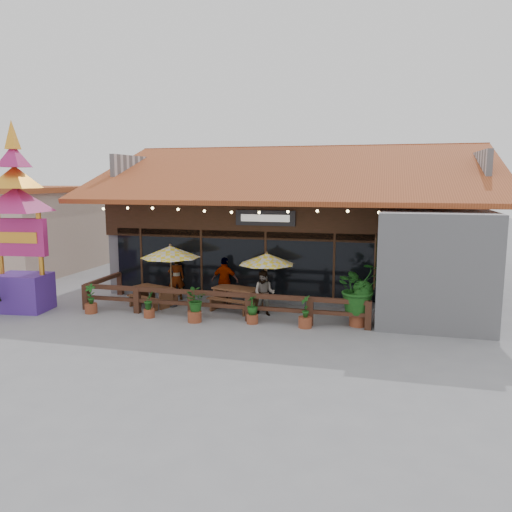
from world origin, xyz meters
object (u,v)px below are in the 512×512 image
(umbrella_right, at_px, (267,259))
(picnic_table_right, at_px, (237,295))
(thai_sign_tower, at_px, (17,205))
(picnic_table_left, at_px, (154,293))
(umbrella_left, at_px, (170,252))
(tropical_plant, at_px, (359,289))

(umbrella_right, xyz_separation_m, picnic_table_right, (-1.05, -0.13, -1.30))
(thai_sign_tower, bearing_deg, picnic_table_left, 22.84)
(picnic_table_right, bearing_deg, thai_sign_tower, -164.78)
(umbrella_right, relative_size, thai_sign_tower, 0.34)
(umbrella_left, xyz_separation_m, picnic_table_right, (2.44, 0.14, -1.47))
(picnic_table_left, distance_m, picnic_table_right, 3.11)
(picnic_table_right, height_order, thai_sign_tower, thai_sign_tower)
(umbrella_right, distance_m, picnic_table_right, 1.68)
(picnic_table_left, height_order, tropical_plant, tropical_plant)
(umbrella_right, relative_size, picnic_table_left, 1.32)
(picnic_table_right, bearing_deg, umbrella_left, -176.62)
(umbrella_left, xyz_separation_m, thai_sign_tower, (-4.81, -1.83, 1.72))
(picnic_table_right, relative_size, thai_sign_tower, 0.28)
(tropical_plant, bearing_deg, umbrella_right, 161.37)
(umbrella_left, distance_m, umbrella_right, 3.50)
(thai_sign_tower, distance_m, tropical_plant, 11.85)
(picnic_table_left, relative_size, thai_sign_tower, 0.26)
(umbrella_left, height_order, thai_sign_tower, thai_sign_tower)
(umbrella_right, bearing_deg, picnic_table_left, -175.02)
(picnic_table_left, bearing_deg, umbrella_left, 7.09)
(picnic_table_left, xyz_separation_m, tropical_plant, (7.38, -0.73, 0.70))
(umbrella_right, relative_size, tropical_plant, 1.17)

